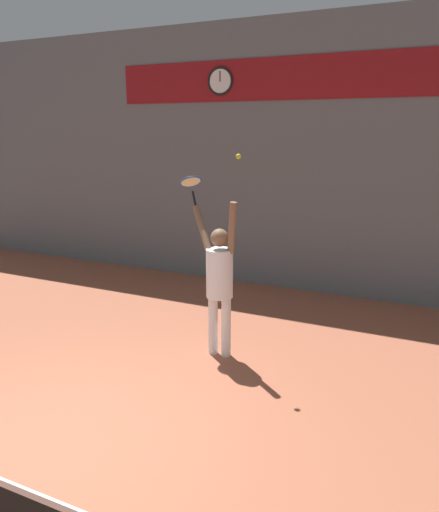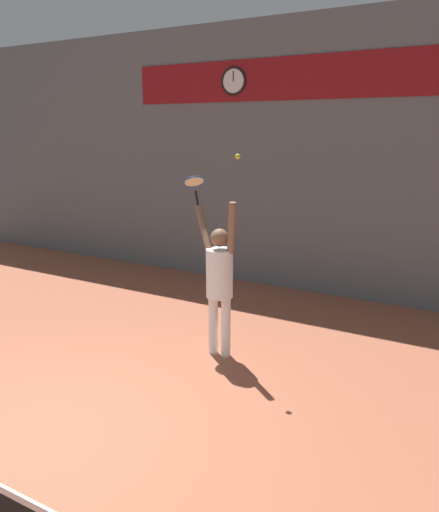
% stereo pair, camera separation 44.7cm
% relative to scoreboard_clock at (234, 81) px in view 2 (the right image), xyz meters
% --- Properties ---
extents(ground_plane, '(18.00, 18.00, 0.00)m').
position_rel_scoreboard_clock_xyz_m(ground_plane, '(0.93, -5.89, -3.92)').
color(ground_plane, '#9E563D').
extents(back_wall, '(18.00, 0.10, 5.00)m').
position_rel_scoreboard_clock_xyz_m(back_wall, '(0.93, 0.08, -1.42)').
color(back_wall, slate).
rests_on(back_wall, ground_plane).
extents(sponsor_banner, '(6.20, 0.02, 0.75)m').
position_rel_scoreboard_clock_xyz_m(sponsor_banner, '(0.93, 0.02, -0.00)').
color(sponsor_banner, maroon).
extents(scoreboard_clock, '(0.53, 0.05, 0.53)m').
position_rel_scoreboard_clock_xyz_m(scoreboard_clock, '(0.00, 0.00, 0.00)').
color(scoreboard_clock, white).
extents(tennis_player, '(0.82, 0.51, 2.14)m').
position_rel_scoreboard_clock_xyz_m(tennis_player, '(1.52, -3.24, -2.81)').
color(tennis_player, white).
rests_on(tennis_player, ground_plane).
extents(tennis_racket, '(0.42, 0.42, 0.43)m').
position_rel_scoreboard_clock_xyz_m(tennis_racket, '(0.89, -2.84, -1.63)').
color(tennis_racket, black).
extents(tennis_ball, '(0.07, 0.07, 0.07)m').
position_rel_scoreboard_clock_xyz_m(tennis_ball, '(1.80, -3.27, -1.22)').
color(tennis_ball, '#CCDB2D').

